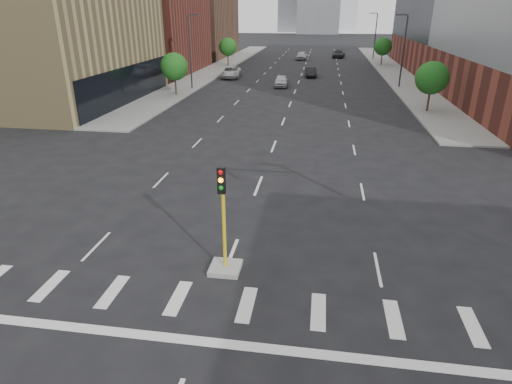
% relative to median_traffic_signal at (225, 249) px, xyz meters
% --- Properties ---
extents(sidewalk_left_far, '(5.00, 92.00, 0.15)m').
position_rel_median_traffic_signal_xyz_m(sidewalk_left_far, '(-15.00, 65.03, -0.90)').
color(sidewalk_left_far, gray).
rests_on(sidewalk_left_far, ground).
extents(sidewalk_right_far, '(5.00, 92.00, 0.15)m').
position_rel_median_traffic_signal_xyz_m(sidewalk_right_far, '(15.00, 65.03, -0.90)').
color(sidewalk_right_far, gray).
rests_on(sidewalk_right_far, ground).
extents(building_left_mid, '(20.00, 24.00, 14.00)m').
position_rel_median_traffic_signal_xyz_m(building_left_mid, '(-27.50, 31.03, 6.03)').
color(building_left_mid, tan).
rests_on(building_left_mid, ground).
extents(building_left_far_a, '(20.00, 22.00, 12.00)m').
position_rel_median_traffic_signal_xyz_m(building_left_far_a, '(-27.50, 57.03, 5.03)').
color(building_left_far_a, brown).
rests_on(building_left_far_a, ground).
extents(building_left_far_b, '(20.00, 24.00, 13.00)m').
position_rel_median_traffic_signal_xyz_m(building_left_far_b, '(-27.50, 83.03, 5.53)').
color(building_left_far_b, brown).
rests_on(building_left_far_b, ground).
extents(median_traffic_signal, '(1.20, 1.20, 4.40)m').
position_rel_median_traffic_signal_xyz_m(median_traffic_signal, '(0.00, 0.00, 0.00)').
color(median_traffic_signal, '#999993').
rests_on(median_traffic_signal, ground).
extents(streetlight_right_a, '(1.60, 0.22, 9.07)m').
position_rel_median_traffic_signal_xyz_m(streetlight_right_a, '(13.41, 46.03, 4.04)').
color(streetlight_right_a, '#2D2D30').
rests_on(streetlight_right_a, ground).
extents(streetlight_right_b, '(1.60, 0.22, 9.07)m').
position_rel_median_traffic_signal_xyz_m(streetlight_right_b, '(13.41, 81.03, 4.04)').
color(streetlight_right_b, '#2D2D30').
rests_on(streetlight_right_b, ground).
extents(streetlight_left, '(1.60, 0.22, 9.07)m').
position_rel_median_traffic_signal_xyz_m(streetlight_left, '(-13.41, 41.03, 4.04)').
color(streetlight_left, '#2D2D30').
rests_on(streetlight_left, ground).
extents(tree_left_near, '(3.20, 3.20, 4.85)m').
position_rel_median_traffic_signal_xyz_m(tree_left_near, '(-14.00, 36.03, 2.42)').
color(tree_left_near, '#382619').
rests_on(tree_left_near, ground).
extents(tree_left_far, '(3.20, 3.20, 4.85)m').
position_rel_median_traffic_signal_xyz_m(tree_left_far, '(-14.00, 66.03, 2.42)').
color(tree_left_far, '#382619').
rests_on(tree_left_far, ground).
extents(tree_right_near, '(3.20, 3.20, 4.85)m').
position_rel_median_traffic_signal_xyz_m(tree_right_near, '(14.00, 31.03, 2.42)').
color(tree_right_near, '#382619').
rests_on(tree_right_near, ground).
extents(tree_right_far, '(3.20, 3.20, 4.85)m').
position_rel_median_traffic_signal_xyz_m(tree_right_far, '(14.00, 71.03, 2.42)').
color(tree_right_far, '#382619').
rests_on(tree_right_far, ground).
extents(car_near_left, '(1.96, 4.49, 1.51)m').
position_rel_median_traffic_signal_xyz_m(car_near_left, '(-2.10, 44.64, -0.22)').
color(car_near_left, silver).
rests_on(car_near_left, ground).
extents(car_mid_right, '(1.98, 4.53, 1.45)m').
position_rel_median_traffic_signal_xyz_m(car_mid_right, '(1.50, 54.42, -0.25)').
color(car_mid_right, black).
rests_on(car_mid_right, ground).
extents(car_far_left, '(3.21, 6.05, 1.62)m').
position_rel_median_traffic_signal_xyz_m(car_far_left, '(-10.50, 51.77, -0.16)').
color(car_far_left, silver).
rests_on(car_far_left, ground).
extents(car_deep_right, '(3.04, 5.79, 1.60)m').
position_rel_median_traffic_signal_xyz_m(car_deep_right, '(6.55, 84.49, -0.17)').
color(car_deep_right, black).
rests_on(car_deep_right, ground).
extents(car_distant, '(2.42, 5.16, 1.71)m').
position_rel_median_traffic_signal_xyz_m(car_distant, '(-1.19, 79.23, -0.12)').
color(car_distant, '#B1B1B6').
rests_on(car_distant, ground).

